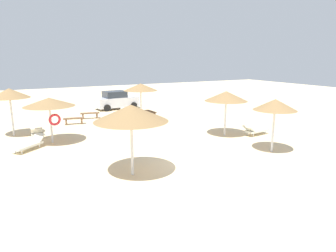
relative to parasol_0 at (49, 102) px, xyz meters
name	(u,v)px	position (x,y,z in m)	size (l,w,h in m)	color
ground_plane	(198,163)	(5.53, -6.91, -2.38)	(80.00, 80.00, 0.00)	beige
parasol_0	(49,102)	(0.00, 0.00, 0.00)	(2.85, 2.85, 2.65)	silver
parasol_1	(141,87)	(7.16, 3.68, 0.22)	(2.62, 2.62, 2.88)	silver
parasol_2	(226,96)	(9.91, -3.34, 0.13)	(2.66, 2.66, 2.83)	silver
parasol_3	(9,93)	(-1.93, 2.89, 0.32)	(2.43, 2.43, 3.01)	silver
parasol_4	(275,105)	(10.00, -7.19, 0.12)	(2.21, 2.21, 2.80)	silver
parasol_5	(131,113)	(2.32, -6.75, 0.28)	(3.07, 3.07, 3.00)	silver
lounger_0	(29,144)	(-1.28, -0.85, -2.06)	(1.84, 1.73, 0.73)	silver
lounger_1	(132,112)	(7.16, 5.73, -2.06)	(1.83, 1.76, 0.68)	silver
lounger_2	(255,130)	(11.73, -4.17, -2.06)	(1.96, 0.88, 0.70)	silver
lounger_3	(37,132)	(-0.67, 1.89, -2.05)	(0.75, 1.91, 0.76)	silver
bench_0	(90,114)	(3.69, 6.09, -2.03)	(1.55, 0.67, 0.49)	brown
bench_1	(74,120)	(2.11, 4.51, -2.03)	(1.55, 0.66, 0.49)	brown
bench_2	(150,113)	(8.32, 4.49, -2.03)	(0.47, 1.52, 0.49)	brown
parked_car	(116,100)	(7.13, 9.65, -1.55)	(4.12, 2.24, 1.72)	silver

